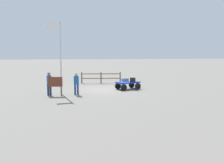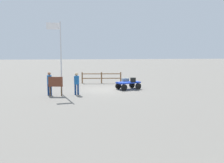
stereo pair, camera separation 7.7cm
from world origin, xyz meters
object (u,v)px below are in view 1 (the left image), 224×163
suitcase_olive (125,80)px  worker_lead (76,82)px  worker_trailing (49,82)px  luggage_cart (128,84)px  suitcase_maroon (133,80)px  flagpole (59,52)px  signboard (55,83)px

suitcase_olive → worker_lead: bearing=33.3°
worker_lead → worker_trailing: bearing=1.2°
luggage_cart → suitcase_maroon: size_ratio=4.41×
luggage_cart → flagpole: 6.36m
suitcase_olive → suitcase_maroon: suitcase_maroon is taller
suitcase_maroon → worker_trailing: 6.90m
flagpole → signboard: (0.27, 0.59, -2.25)m
luggage_cart → suitcase_olive: 0.59m
worker_trailing → luggage_cart: bearing=-160.2°
luggage_cart → suitcase_maroon: bearing=161.0°
worker_trailing → signboard: 0.55m
luggage_cart → worker_trailing: bearing=19.8°
suitcase_olive → signboard: size_ratio=0.46×
worker_trailing → flagpole: (-0.75, -0.33, 2.17)m
luggage_cart → worker_lead: worker_lead is taller
worker_lead → flagpole: 2.53m
suitcase_maroon → suitcase_olive: bearing=-46.5°
worker_lead → worker_trailing: worker_trailing is taller
worker_trailing → flagpole: 2.32m
worker_trailing → signboard: bearing=151.1°
luggage_cart → signboard: size_ratio=1.57×
suitcase_maroon → flagpole: 6.53m
luggage_cart → suitcase_maroon: suitcase_maroon is taller
worker_trailing → flagpole: size_ratio=0.32×
suitcase_olive → luggage_cart: bearing=110.3°
signboard → flagpole: bearing=-114.9°
suitcase_olive → worker_trailing: size_ratio=0.37×
luggage_cart → flagpole: (5.43, 1.90, 2.72)m
flagpole → signboard: size_ratio=3.87×
luggage_cart → worker_trailing: 6.59m
luggage_cart → suitcase_olive: suitcase_olive is taller
suitcase_maroon → flagpole: (5.83, 1.76, 2.36)m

